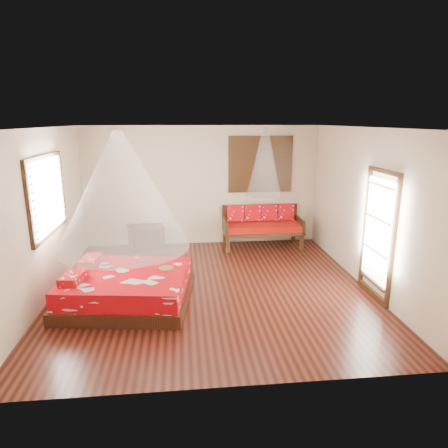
{
  "coord_description": "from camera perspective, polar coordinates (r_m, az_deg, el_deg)",
  "views": [
    {
      "loc": [
        -0.48,
        -6.61,
        2.92
      ],
      "look_at": [
        0.24,
        0.12,
        1.15
      ],
      "focal_mm": 32.0,
      "sensor_mm": 36.0,
      "label": 1
    }
  ],
  "objects": [
    {
      "name": "mosquito_net_main",
      "position": [
        6.37,
        -14.45,
        4.52
      ],
      "size": [
        2.07,
        2.07,
        1.8
      ],
      "primitive_type": "cone",
      "color": "white",
      "rests_on": "ceiling"
    },
    {
      "name": "window_left",
      "position": [
        7.27,
        -23.89,
        3.73
      ],
      "size": [
        0.1,
        1.74,
        1.34
      ],
      "color": "black",
      "rests_on": "wall_left"
    },
    {
      "name": "room",
      "position": [
        6.8,
        -1.87,
        1.73
      ],
      "size": [
        5.54,
        5.54,
        2.84
      ],
      "color": "black",
      "rests_on": "ground"
    },
    {
      "name": "shutter_panel",
      "position": [
        9.57,
        5.23,
        8.48
      ],
      "size": [
        1.52,
        0.06,
        1.32
      ],
      "color": "black",
      "rests_on": "wall_back"
    },
    {
      "name": "glazed_door",
      "position": [
        7.06,
        21.13,
        -1.57
      ],
      "size": [
        0.08,
        1.02,
        2.16
      ],
      "color": "black",
      "rests_on": "floor"
    },
    {
      "name": "daybed",
      "position": [
        9.49,
        5.42,
        -0.04
      ],
      "size": [
        1.84,
        0.82,
        0.96
      ],
      "color": "black",
      "rests_on": "floor"
    },
    {
      "name": "mosquito_net_daybed",
      "position": [
        9.1,
        5.82,
        8.79
      ],
      "size": [
        0.78,
        0.78,
        1.5
      ],
      "primitive_type": "cone",
      "color": "white",
      "rests_on": "ceiling"
    },
    {
      "name": "bed",
      "position": [
        6.83,
        -13.72,
        -8.8
      ],
      "size": [
        2.23,
        2.06,
        0.63
      ],
      "rotation": [
        0.0,
        0.0,
        -0.14
      ],
      "color": "black",
      "rests_on": "floor"
    },
    {
      "name": "wine_tray",
      "position": [
        6.76,
        -8.29,
        -6.01
      ],
      "size": [
        0.25,
        0.25,
        0.2
      ],
      "rotation": [
        0.0,
        0.0,
        -0.43
      ],
      "color": "brown",
      "rests_on": "bed"
    },
    {
      "name": "storage_chest",
      "position": [
        9.48,
        -11.06,
        -1.84
      ],
      "size": [
        0.92,
        0.78,
        0.54
      ],
      "rotation": [
        0.0,
        0.0,
        0.3
      ],
      "color": "black",
      "rests_on": "floor"
    }
  ]
}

